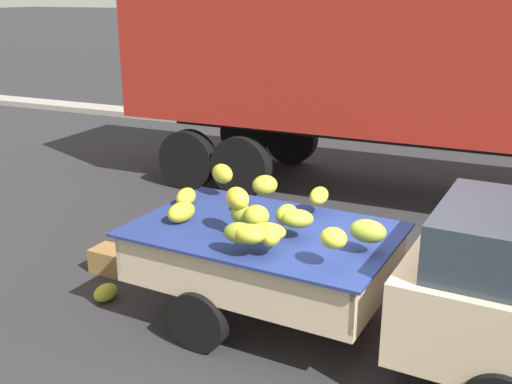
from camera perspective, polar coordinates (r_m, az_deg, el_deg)
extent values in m
plane|color=#28282B|center=(6.37, 11.50, -15.04)|extent=(220.00, 220.00, 0.00)
cube|color=gray|center=(14.95, 20.03, 4.10)|extent=(80.00, 0.80, 0.16)
cube|color=#28333D|center=(5.69, 21.93, -3.92)|extent=(1.13, 1.54, 0.52)
cube|color=#CCB793|center=(6.62, 0.73, -7.49)|extent=(2.71, 1.84, 0.08)
cube|color=#CCB793|center=(7.19, 3.74, -3.12)|extent=(2.62, 0.21, 0.44)
cube|color=#CCB793|center=(5.87, -2.97, -8.25)|extent=(2.62, 0.21, 0.44)
cube|color=#CCB793|center=(6.09, 11.62, -7.61)|extent=(0.15, 1.68, 0.44)
cube|color=#CCB793|center=(7.15, -8.44, -3.42)|extent=(0.15, 1.68, 0.44)
cube|color=#B21914|center=(7.24, 3.83, -3.33)|extent=(2.51, 0.16, 0.07)
cube|color=navy|center=(6.43, 0.75, -3.55)|extent=(2.84, 1.96, 0.03)
ellipsoid|color=#A0A429|center=(6.58, 0.84, 0.65)|extent=(0.37, 0.37, 0.22)
ellipsoid|color=gold|center=(6.16, -1.76, -0.60)|extent=(0.39, 0.39, 0.22)
ellipsoid|color=gold|center=(5.70, 1.40, -4.07)|extent=(0.24, 0.31, 0.21)
ellipsoid|color=yellow|center=(5.78, 1.04, -3.78)|extent=(0.41, 0.32, 0.18)
ellipsoid|color=olive|center=(6.17, -1.27, -2.14)|extent=(0.37, 0.34, 0.21)
ellipsoid|color=#96A32C|center=(6.08, 3.91, -2.51)|extent=(0.38, 0.33, 0.19)
ellipsoid|color=olive|center=(5.84, 10.43, -3.63)|extent=(0.36, 0.27, 0.22)
ellipsoid|color=gold|center=(6.61, -7.01, -1.89)|extent=(0.29, 0.40, 0.22)
ellipsoid|color=gold|center=(5.47, 7.28, -4.31)|extent=(0.36, 0.36, 0.19)
ellipsoid|color=gold|center=(7.15, -6.58, -0.48)|extent=(0.23, 0.36, 0.21)
ellipsoid|color=olive|center=(5.71, -1.48, -3.86)|extent=(0.33, 0.24, 0.20)
ellipsoid|color=gold|center=(5.64, -0.58, -3.95)|extent=(0.31, 0.25, 0.18)
ellipsoid|color=#99A62E|center=(6.21, 2.92, -2.12)|extent=(0.24, 0.32, 0.21)
ellipsoid|color=#9EA329|center=(6.04, 0.03, -2.28)|extent=(0.36, 0.36, 0.22)
ellipsoid|color=gold|center=(7.33, -3.17, 1.72)|extent=(0.37, 0.32, 0.24)
ellipsoid|color=yellow|center=(6.77, 5.92, -0.36)|extent=(0.25, 0.40, 0.18)
cylinder|color=black|center=(7.52, 1.49, -6.42)|extent=(0.65, 0.24, 0.64)
cylinder|color=black|center=(6.27, -5.34, -11.86)|extent=(0.65, 0.24, 0.64)
cube|color=maroon|center=(10.50, 20.01, 12.52)|extent=(12.01, 2.54, 2.70)
cube|color=black|center=(10.73, 19.15, 4.55)|extent=(11.04, 0.43, 0.30)
cylinder|color=black|center=(12.82, 3.35, 5.08)|extent=(1.08, 0.30, 1.08)
cylinder|color=black|center=(10.69, -1.41, 2.43)|extent=(1.08, 0.30, 1.08)
cylinder|color=black|center=(13.24, -1.01, 5.54)|extent=(1.08, 0.30, 1.08)
cylinder|color=black|center=(11.20, -6.38, 3.05)|extent=(1.08, 0.30, 1.08)
ellipsoid|color=#AAAA2A|center=(7.45, -13.89, -9.12)|extent=(0.26, 0.35, 0.20)
cube|color=olive|center=(8.12, -13.28, -6.24)|extent=(0.54, 0.39, 0.32)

